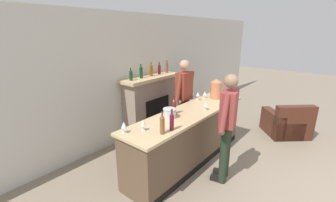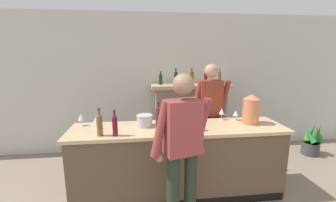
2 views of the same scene
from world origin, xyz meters
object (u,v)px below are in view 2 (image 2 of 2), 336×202
Objects in this scene: fireplace_stone at (190,118)px; wine_glass_front_right at (96,120)px; copper_dispenser at (251,109)px; wine_glass_mid_counter at (236,113)px; wine_glass_near_bucket at (201,122)px; wine_glass_front_left at (222,112)px; ice_bucket_steel at (145,121)px; person_customer at (182,151)px; wine_glass_by_dispenser at (81,117)px; wine_bottle_cabernet_heavy at (115,125)px; wine_bottle_burgundy_dark at (100,124)px; potted_plant_corner at (312,141)px; wine_bottle_chardonnay_pale at (158,115)px; person_bartender at (210,114)px.

wine_glass_front_right is (-1.56, -1.34, 0.40)m from fireplace_stone.
copper_dispenser is at bearing -0.80° from wine_glass_front_right.
wine_glass_mid_counter reaches higher than wine_glass_near_bucket.
ice_bucket_steel is at bearing -171.36° from wine_glass_front_left.
fireplace_stone is 2.09m from wine_glass_front_right.
person_customer is 10.26× the size of wine_glass_by_dispenser.
copper_dispenser is (0.57, -1.37, 0.50)m from fireplace_stone.
copper_dispenser is 1.87m from wine_bottle_cabernet_heavy.
ice_bucket_steel is 0.65× the size of wine_bottle_burgundy_dark.
potted_plant_corner is 4.24× the size of wine_glass_mid_counter.
potted_plant_corner is at bearing 26.74° from copper_dispenser.
wine_glass_near_bucket is at bearing -148.20° from wine_glass_mid_counter.
fireplace_stone is 9.65× the size of wine_glass_front_left.
copper_dispenser is at bearing -153.26° from potted_plant_corner.
wine_glass_near_bucket is (-0.78, -0.21, -0.10)m from copper_dispenser.
wine_bottle_burgundy_dark is (-0.90, 0.55, 0.15)m from person_customer.
wine_glass_mid_counter is at bearing -13.31° from wine_glass_front_left.
potted_plant_corner is 2.03× the size of wine_bottle_cabernet_heavy.
wine_bottle_cabernet_heavy is 1.59m from wine_glass_front_left.
fireplace_stone reaches higher than wine_glass_front_right.
fireplace_stone is at bearing 112.66° from copper_dispenser.
wine_glass_front_right is at bearing 139.95° from person_customer.
fireplace_stone reaches higher than wine_bottle_burgundy_dark.
wine_glass_by_dispenser is at bearing 176.33° from wine_bottle_chardonnay_pale.
ice_bucket_steel is (-0.36, 0.86, 0.08)m from person_customer.
wine_glass_near_bucket is at bearing 1.77° from wine_bottle_burgundy_dark.
person_bartender is 10.46× the size of wine_glass_by_dispenser.
person_bartender is 0.70m from copper_dispenser.
copper_dispenser reaches higher than ice_bucket_steel.
person_customer is at bearing -120.93° from wine_glass_near_bucket.
person_bartender is (-2.23, -0.39, 0.73)m from potted_plant_corner.
ice_bucket_steel is (-1.49, 0.05, -0.13)m from copper_dispenser.
wine_bottle_chardonnay_pale is (-0.73, -1.26, 0.42)m from fireplace_stone.
wine_bottle_chardonnay_pale is at bearing 100.28° from person_customer.
wine_glass_front_left is 2.02m from wine_glass_by_dispenser.
person_bartender reaches higher than wine_glass_mid_counter.
wine_bottle_cabernet_heavy is at bearing -144.78° from wine_bottle_chardonnay_pale.
wine_glass_near_bucket is at bearing -32.02° from wine_bottle_chardonnay_pale.
potted_plant_corner is 1.53× the size of copper_dispenser.
copper_dispenser is at bearing -52.80° from wine_glass_mid_counter.
wine_glass_front_left is (-2.13, -0.67, 0.84)m from potted_plant_corner.
copper_dispenser is at bearing 15.45° from wine_glass_near_bucket.
wine_bottle_burgundy_dark is (-2.03, -0.25, -0.06)m from copper_dispenser.
wine_glass_mid_counter is at bearing 127.20° from copper_dispenser.
person_bartender is 0.96m from wine_bottle_chardonnay_pale.
wine_glass_by_dispenser is at bearing -179.97° from wine_glass_mid_counter.
wine_glass_mid_counter is (-1.93, -0.72, 0.82)m from potted_plant_corner.
wine_glass_by_dispenser is at bearing -170.23° from person_bartender.
wine_bottle_cabernet_heavy is 1.90× the size of wine_glass_front_right.
wine_bottle_cabernet_heavy is (-1.85, -0.28, -0.07)m from copper_dispenser.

